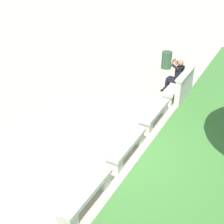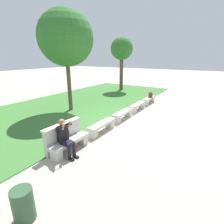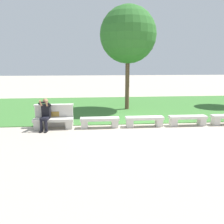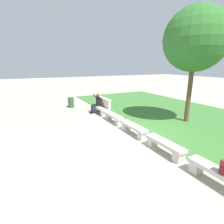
# 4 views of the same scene
# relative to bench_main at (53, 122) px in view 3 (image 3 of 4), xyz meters

# --- Properties ---
(ground_plane) EXTENTS (80.00, 80.00, 0.00)m
(ground_plane) POSITION_rel_bench_main_xyz_m (3.96, 0.00, -0.29)
(ground_plane) COLOR #B2A593
(grass_strip) EXTENTS (21.61, 8.00, 0.03)m
(grass_strip) POSITION_rel_bench_main_xyz_m (3.96, 4.38, -0.28)
(grass_strip) COLOR #3D7533
(grass_strip) RESTS_ON ground
(bench_main) EXTENTS (1.68, 0.40, 0.45)m
(bench_main) POSITION_rel_bench_main_xyz_m (0.00, 0.00, 0.00)
(bench_main) COLOR beige
(bench_main) RESTS_ON ground
(bench_near) EXTENTS (1.68, 0.40, 0.45)m
(bench_near) POSITION_rel_bench_main_xyz_m (1.98, 0.00, 0.00)
(bench_near) COLOR beige
(bench_near) RESTS_ON ground
(bench_mid) EXTENTS (1.68, 0.40, 0.45)m
(bench_mid) POSITION_rel_bench_main_xyz_m (3.96, 0.00, 0.00)
(bench_mid) COLOR beige
(bench_mid) RESTS_ON ground
(bench_far) EXTENTS (1.68, 0.40, 0.45)m
(bench_far) POSITION_rel_bench_main_xyz_m (5.94, 0.00, 0.00)
(bench_far) COLOR beige
(bench_far) RESTS_ON ground
(backrest_wall_with_plaque) EXTENTS (1.68, 0.24, 1.01)m
(backrest_wall_with_plaque) POSITION_rel_bench_main_xyz_m (0.00, 0.34, 0.22)
(backrest_wall_with_plaque) COLOR beige
(backrest_wall_with_plaque) RESTS_ON ground
(person_photographer) EXTENTS (0.50, 0.75, 1.32)m
(person_photographer) POSITION_rel_bench_main_xyz_m (-0.29, -0.08, 0.44)
(person_photographer) COLOR black
(person_photographer) RESTS_ON ground
(tree_behind_wall) EXTENTS (3.19, 3.19, 5.91)m
(tree_behind_wall) POSITION_rel_bench_main_xyz_m (3.74, 3.69, 4.01)
(tree_behind_wall) COLOR brown
(tree_behind_wall) RESTS_ON ground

